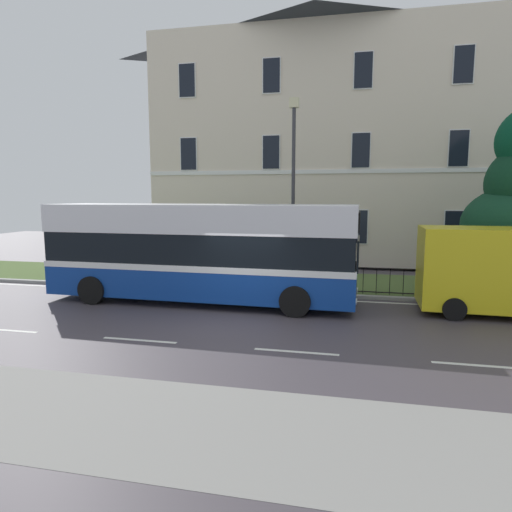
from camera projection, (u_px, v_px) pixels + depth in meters
ground_plane at (241, 318)px, 13.36m from camera, size 60.00×56.00×0.18m
georgian_townhouse at (321, 138)px, 25.42m from camera, size 17.79×8.34×13.61m
iron_verge_railing at (299, 278)px, 16.46m from camera, size 14.86×0.04×0.97m
single_decker_bus at (201, 251)px, 15.17m from camera, size 10.60×2.93×3.35m
white_panel_van at (498, 271)px, 13.47m from camera, size 5.08×2.24×2.68m
street_lamp_post at (293, 181)px, 17.19m from camera, size 0.36×0.24×7.20m
litter_bin at (197, 268)px, 18.20m from camera, size 0.48×0.48×1.16m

